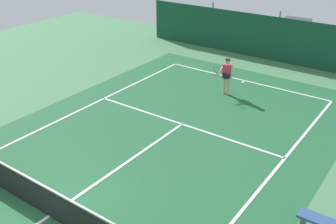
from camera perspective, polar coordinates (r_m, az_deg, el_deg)
name	(u,v)px	position (r m, az deg, el deg)	size (l,w,h in m)	color
ground_plane	(50,216)	(11.48, -16.60, -14.09)	(36.00, 36.00, 0.00)	#4C8456
court_surface	(49,216)	(11.48, -16.60, -14.07)	(11.02, 26.60, 0.01)	#236038
tennis_net	(47,201)	(11.16, -16.94, -12.08)	(10.12, 0.10, 1.10)	black
back_fence	(279,47)	(23.21, 15.58, 8.98)	(16.30, 0.98, 2.70)	#14472D
tennis_player	(227,74)	(17.78, 8.38, 5.43)	(0.74, 0.74, 1.64)	#D8AD8C
tennis_ball_near_player	(260,86)	(19.19, 13.07, 3.62)	(0.07, 0.07, 0.07)	#CCDB33
parked_car	(294,34)	(25.33, 17.54, 10.56)	(2.32, 4.35, 1.68)	maroon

